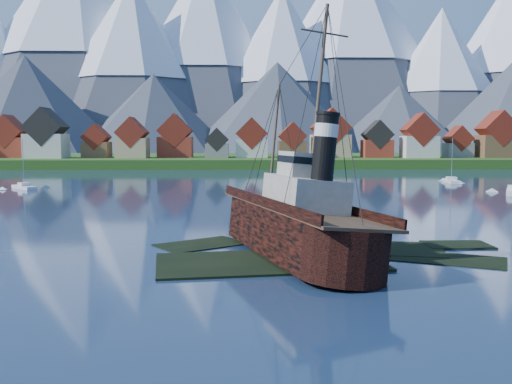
{
  "coord_description": "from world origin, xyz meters",
  "views": [
    {
      "loc": [
        -5.1,
        -47.22,
        10.14
      ],
      "look_at": [
        -3.86,
        6.0,
        5.0
      ],
      "focal_mm": 40.0,
      "sensor_mm": 36.0,
      "label": 1
    }
  ],
  "objects": [
    {
      "name": "ground",
      "position": [
        0.0,
        0.0,
        0.0
      ],
      "size": [
        1400.0,
        1400.0,
        0.0
      ],
      "primitive_type": "plane",
      "color": "#1B2E4C",
      "rests_on": "ground"
    },
    {
      "name": "shoal",
      "position": [
        1.78,
        2.15,
        -0.35
      ],
      "size": [
        31.71,
        21.24,
        1.14
      ],
      "color": "black",
      "rests_on": "ground"
    },
    {
      "name": "shore_bank",
      "position": [
        0.0,
        170.0,
        0.0
      ],
      "size": [
        600.0,
        80.0,
        3.2
      ],
      "primitive_type": "cube",
      "color": "#194012",
      "rests_on": "ground"
    },
    {
      "name": "seawall",
      "position": [
        0.0,
        132.0,
        0.0
      ],
      "size": [
        600.0,
        2.5,
        2.0
      ],
      "primitive_type": "cube",
      "color": "#3F3D38",
      "rests_on": "ground"
    },
    {
      "name": "town",
      "position": [
        -33.12,
        152.18,
        8.99
      ],
      "size": [
        250.96,
        16.69,
        17.3
      ],
      "color": "maroon",
      "rests_on": "ground"
    },
    {
      "name": "mountains",
      "position": [
        -0.79,
        481.26,
        89.34
      ],
      "size": [
        965.0,
        340.0,
        205.0
      ],
      "color": "#2D333D",
      "rests_on": "ground"
    },
    {
      "name": "tugboat_wreck",
      "position": [
        -0.82,
        2.15,
        2.77
      ],
      "size": [
        6.42,
        27.65,
        21.91
      ],
      "rotation": [
        0.0,
        0.09,
        0.29
      ],
      "color": "black",
      "rests_on": "ground"
    },
    {
      "name": "sailboat_c",
      "position": [
        -48.13,
        65.39,
        0.23
      ],
      "size": [
        6.8,
        7.28,
        10.28
      ],
      "rotation": [
        0.0,
        0.0,
        0.73
      ],
      "color": "silver",
      "rests_on": "ground"
    },
    {
      "name": "sailboat_e",
      "position": [
        41.72,
        79.16,
        0.23
      ],
      "size": [
        3.36,
        9.17,
        10.39
      ],
      "rotation": [
        0.0,
        0.0,
        -0.13
      ],
      "color": "silver",
      "rests_on": "ground"
    }
  ]
}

